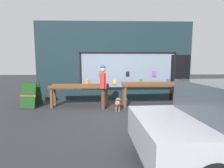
# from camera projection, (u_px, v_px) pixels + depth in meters

# --- Properties ---
(ground_plane) EXTENTS (40.00, 40.00, 0.00)m
(ground_plane) POSITION_uv_depth(u_px,v_px,m) (117.00, 114.00, 5.96)
(ground_plane) COLOR #2D2D33
(shopfront_facade) EXTENTS (7.17, 0.29, 3.60)m
(shopfront_facade) POSITION_uv_depth(u_px,v_px,m) (116.00, 62.00, 8.12)
(shopfront_facade) COLOR #192D33
(shopfront_facade) RESTS_ON ground_plane
(display_table_left) EXTENTS (2.34, 0.64, 0.87)m
(display_table_left) POSITION_uv_depth(u_px,v_px,m) (80.00, 89.00, 6.94)
(display_table_left) COLOR brown
(display_table_left) RESTS_ON ground_plane
(display_table_right) EXTENTS (2.34, 0.61, 0.95)m
(display_table_right) POSITION_uv_depth(u_px,v_px,m) (151.00, 87.00, 7.02)
(display_table_right) COLOR brown
(display_table_right) RESTS_ON ground_plane
(person_browsing) EXTENTS (0.25, 0.66, 1.66)m
(person_browsing) POSITION_uv_depth(u_px,v_px,m) (103.00, 84.00, 6.47)
(person_browsing) COLOR #4C382D
(person_browsing) RESTS_ON ground_plane
(small_dog) EXTENTS (0.26, 0.63, 0.43)m
(small_dog) POSITION_uv_depth(u_px,v_px,m) (118.00, 103.00, 6.37)
(small_dog) COLOR #99724C
(small_dog) RESTS_ON ground_plane
(sandwich_board_sign) EXTENTS (0.67, 0.76, 0.95)m
(sandwich_board_sign) POSITION_uv_depth(u_px,v_px,m) (31.00, 95.00, 6.86)
(sandwich_board_sign) COLOR #193F19
(sandwich_board_sign) RESTS_ON ground_plane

